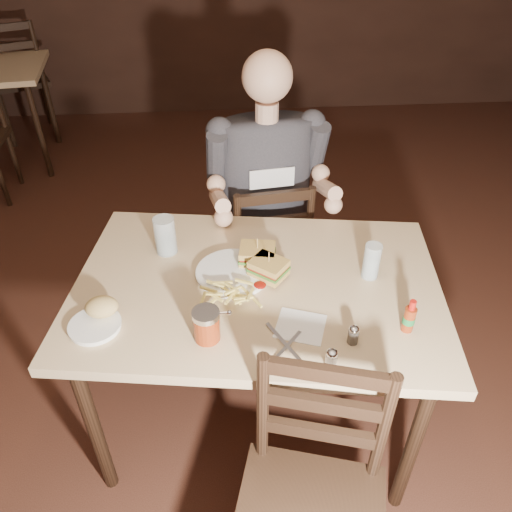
{
  "coord_description": "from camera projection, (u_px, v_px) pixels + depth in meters",
  "views": [
    {
      "loc": [
        -0.3,
        -1.46,
        1.89
      ],
      "look_at": [
        -0.19,
        -0.09,
        0.85
      ],
      "focal_mm": 35.0,
      "sensor_mm": 36.0,
      "label": 1
    }
  ],
  "objects": [
    {
      "name": "room_shell",
      "position": [
        318.0,
        86.0,
        1.48
      ],
      "size": [
        7.0,
        7.0,
        7.0
      ],
      "color": "#33170F",
      "rests_on": "ground"
    },
    {
      "name": "main_table",
      "position": [
        257.0,
        299.0,
        1.78
      ],
      "size": [
        1.37,
        1.02,
        0.77
      ],
      "rotation": [
        0.0,
        0.0,
        -0.15
      ],
      "color": "tan",
      "rests_on": "ground"
    },
    {
      "name": "chair_far",
      "position": [
        264.0,
        250.0,
        2.46
      ],
      "size": [
        0.45,
        0.48,
        0.86
      ],
      "primitive_type": null,
      "rotation": [
        0.0,
        0.0,
        3.27
      ],
      "color": "black",
      "rests_on": "ground"
    },
    {
      "name": "bg_chair_far",
      "position": [
        18.0,
        80.0,
        4.3
      ],
      "size": [
        0.62,
        0.65,
        1.0
      ],
      "primitive_type": null,
      "rotation": [
        0.0,
        0.0,
        3.56
      ],
      "color": "black",
      "rests_on": "ground"
    },
    {
      "name": "diner",
      "position": [
        268.0,
        166.0,
        2.13
      ],
      "size": [
        0.59,
        0.49,
        0.93
      ],
      "primitive_type": null,
      "rotation": [
        0.0,
        0.0,
        0.13
      ],
      "color": "#343137",
      "rests_on": "chair_far"
    },
    {
      "name": "dinner_plate",
      "position": [
        233.0,
        274.0,
        1.76
      ],
      "size": [
        0.29,
        0.29,
        0.01
      ],
      "primitive_type": "cylinder",
      "rotation": [
        0.0,
        0.0,
        -0.15
      ],
      "color": "white",
      "rests_on": "main_table"
    },
    {
      "name": "sandwich_left",
      "position": [
        269.0,
        263.0,
        1.71
      ],
      "size": [
        0.15,
        0.15,
        0.1
      ],
      "primitive_type": null,
      "rotation": [
        0.0,
        0.0,
        -0.68
      ],
      "color": "gold",
      "rests_on": "dinner_plate"
    },
    {
      "name": "sandwich_right",
      "position": [
        257.0,
        250.0,
        1.77
      ],
      "size": [
        0.14,
        0.12,
        0.1
      ],
      "primitive_type": null,
      "rotation": [
        0.0,
        0.0,
        -0.16
      ],
      "color": "gold",
      "rests_on": "dinner_plate"
    },
    {
      "name": "fries_pile",
      "position": [
        229.0,
        291.0,
        1.65
      ],
      "size": [
        0.27,
        0.21,
        0.04
      ],
      "primitive_type": null,
      "rotation": [
        0.0,
        0.0,
        -0.15
      ],
      "color": "#ECD464",
      "rests_on": "dinner_plate"
    },
    {
      "name": "ketchup_dollop",
      "position": [
        260.0,
        285.0,
        1.69
      ],
      "size": [
        0.05,
        0.05,
        0.01
      ],
      "primitive_type": "ellipsoid",
      "rotation": [
        0.0,
        0.0,
        -0.15
      ],
      "color": "maroon",
      "rests_on": "dinner_plate"
    },
    {
      "name": "glass_left",
      "position": [
        165.0,
        236.0,
        1.83
      ],
      "size": [
        0.09,
        0.09,
        0.14
      ],
      "primitive_type": "cylinder",
      "rotation": [
        0.0,
        0.0,
        -0.15
      ],
      "color": "silver",
      "rests_on": "main_table"
    },
    {
      "name": "glass_right",
      "position": [
        372.0,
        261.0,
        1.72
      ],
      "size": [
        0.07,
        0.07,
        0.13
      ],
      "primitive_type": "cylinder",
      "rotation": [
        0.0,
        0.0,
        -0.15
      ],
      "color": "silver",
      "rests_on": "main_table"
    },
    {
      "name": "hot_sauce",
      "position": [
        410.0,
        316.0,
        1.52
      ],
      "size": [
        0.04,
        0.04,
        0.12
      ],
      "primitive_type": null,
      "rotation": [
        0.0,
        0.0,
        -0.15
      ],
      "color": "maroon",
      "rests_on": "main_table"
    },
    {
      "name": "salt_shaker",
      "position": [
        331.0,
        359.0,
        1.42
      ],
      "size": [
        0.04,
        0.04,
        0.06
      ],
      "primitive_type": null,
      "rotation": [
        0.0,
        0.0,
        -0.15
      ],
      "color": "white",
      "rests_on": "main_table"
    },
    {
      "name": "pepper_shaker",
      "position": [
        353.0,
        335.0,
        1.49
      ],
      "size": [
        0.04,
        0.04,
        0.06
      ],
      "primitive_type": null,
      "rotation": [
        0.0,
        0.0,
        -0.15
      ],
      "color": "#38332D",
      "rests_on": "main_table"
    },
    {
      "name": "syrup_dispenser",
      "position": [
        207.0,
        325.0,
        1.49
      ],
      "size": [
        0.1,
        0.1,
        0.11
      ],
      "primitive_type": null,
      "rotation": [
        0.0,
        0.0,
        -0.15
      ],
      "color": "maroon",
      "rests_on": "main_table"
    },
    {
      "name": "napkin",
      "position": [
        300.0,
        326.0,
        1.56
      ],
      "size": [
        0.19,
        0.18,
        0.0
      ],
      "primitive_type": "cube",
      "rotation": [
        0.0,
        0.0,
        -0.34
      ],
      "color": "white",
      "rests_on": "main_table"
    },
    {
      "name": "knife",
      "position": [
        284.0,
        342.0,
        1.5
      ],
      "size": [
        0.1,
        0.17,
        0.0
      ],
      "primitive_type": "cube",
      "rotation": [
        0.0,
        0.0,
        0.47
      ],
      "color": "silver",
      "rests_on": "napkin"
    },
    {
      "name": "fork",
      "position": [
        287.0,
        346.0,
        1.49
      ],
      "size": [
        0.1,
        0.12,
        0.0
      ],
      "primitive_type": "cube",
      "rotation": [
        0.0,
        0.0,
        -0.71
      ],
      "color": "silver",
      "rests_on": "napkin"
    },
    {
      "name": "side_plate",
      "position": [
        95.0,
        327.0,
        1.56
      ],
      "size": [
        0.18,
        0.18,
        0.01
      ],
      "primitive_type": "cylinder",
      "rotation": [
        0.0,
        0.0,
        -0.15
      ],
      "color": "white",
      "rests_on": "main_table"
    },
    {
      "name": "bread_roll",
      "position": [
        102.0,
        307.0,
        1.57
      ],
      "size": [
        0.12,
        0.1,
        0.06
      ],
      "primitive_type": "ellipsoid",
      "rotation": [
        0.0,
        0.0,
        -0.15
      ],
      "color": "tan",
      "rests_on": "side_plate"
    }
  ]
}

